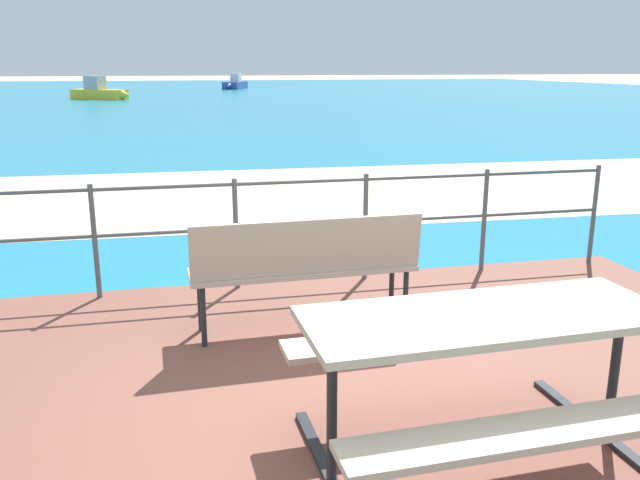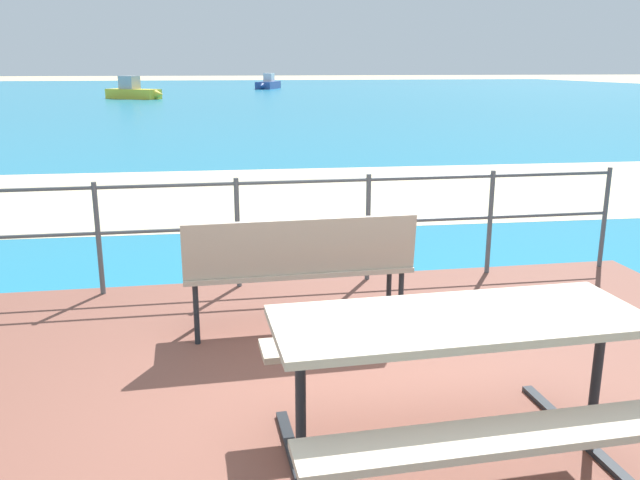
% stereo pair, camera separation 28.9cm
% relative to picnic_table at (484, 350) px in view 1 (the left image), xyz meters
% --- Properties ---
extents(ground_plane, '(240.00, 240.00, 0.00)m').
position_rel_picnic_table_xyz_m(ground_plane, '(-0.30, 0.51, -0.66)').
color(ground_plane, tan).
extents(patio_paving, '(6.40, 5.20, 0.06)m').
position_rel_picnic_table_xyz_m(patio_paving, '(-0.30, 0.51, -0.63)').
color(patio_paving, brown).
rests_on(patio_paving, ground).
extents(sea_water, '(90.00, 90.00, 0.01)m').
position_rel_picnic_table_xyz_m(sea_water, '(-0.30, 40.51, -0.66)').
color(sea_water, teal).
rests_on(sea_water, ground).
extents(beach_strip, '(54.13, 6.65, 0.01)m').
position_rel_picnic_table_xyz_m(beach_strip, '(-0.30, 7.59, -0.66)').
color(beach_strip, beige).
rests_on(beach_strip, ground).
extents(picnic_table, '(1.80, 1.34, 0.79)m').
position_rel_picnic_table_xyz_m(picnic_table, '(0.00, 0.00, 0.00)').
color(picnic_table, '#BCAD93').
rests_on(picnic_table, patio_paving).
extents(park_bench, '(1.68, 0.46, 0.89)m').
position_rel_picnic_table_xyz_m(park_bench, '(-0.50, 1.82, -0.05)').
color(park_bench, tan).
rests_on(park_bench, patio_paving).
extents(railing_fence, '(5.94, 0.04, 0.98)m').
position_rel_picnic_table_xyz_m(railing_fence, '(-0.30, 2.95, 0.01)').
color(railing_fence, '#4C5156').
rests_on(railing_fence, patio_paving).
extents(boat_near, '(3.61, 2.87, 1.32)m').
position_rel_picnic_table_xyz_m(boat_near, '(-5.17, 38.60, -0.23)').
color(boat_near, yellow).
rests_on(boat_near, sea_water).
extents(boat_mid, '(2.50, 4.46, 1.26)m').
position_rel_picnic_table_xyz_m(boat_mid, '(4.29, 54.06, -0.27)').
color(boat_mid, '#2D478C').
rests_on(boat_mid, sea_water).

